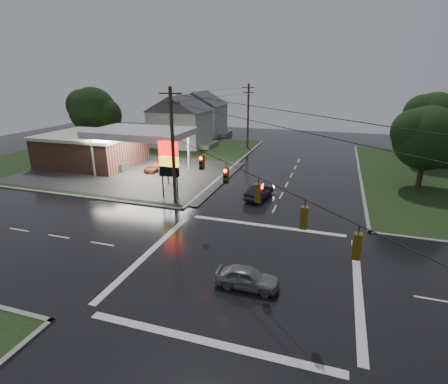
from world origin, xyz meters
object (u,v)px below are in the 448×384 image
(house_near, at_px, (180,120))
(car_crossing, at_px, (247,277))
(car_north, at_px, (259,191))
(gas_station, at_px, (99,147))
(house_far, at_px, (201,113))
(tree_nw_behind, at_px, (94,111))
(car_pump, at_px, (158,167))
(utility_pole_nw, at_px, (173,146))
(tree_ne_far, at_px, (435,120))
(pylon_sign, at_px, (169,160))
(tree_ne_near, at_px, (428,139))
(utility_pole_n, at_px, (248,115))

(house_near, distance_m, car_crossing, 43.94)
(car_north, bearing_deg, gas_station, -3.31)
(house_far, distance_m, tree_nw_behind, 21.65)
(gas_station, bearing_deg, tree_nw_behind, 128.42)
(car_pump, bearing_deg, utility_pole_nw, -39.75)
(house_near, height_order, car_north, house_near)
(car_crossing, bearing_deg, tree_nw_behind, 47.71)
(tree_nw_behind, bearing_deg, tree_ne_far, 4.49)
(pylon_sign, bearing_deg, tree_ne_near, 25.01)
(pylon_sign, xyz_separation_m, car_pump, (-6.30, 9.08, -3.40))
(car_crossing, bearing_deg, utility_pole_nw, 41.99)
(tree_nw_behind, bearing_deg, house_far, 56.56)
(house_far, bearing_deg, tree_ne_far, -19.71)
(tree_ne_near, relative_size, car_crossing, 2.35)
(gas_station, height_order, tree_nw_behind, tree_nw_behind)
(tree_ne_near, xyz_separation_m, car_pump, (-30.94, -2.42, -4.95))
(house_near, height_order, car_pump, house_near)
(utility_pole_n, bearing_deg, tree_ne_far, -8.55)
(pylon_sign, relative_size, utility_pole_n, 0.57)
(car_crossing, bearing_deg, utility_pole_n, 14.85)
(tree_nw_behind, xyz_separation_m, car_pump, (17.04, -10.42, -5.57))
(utility_pole_n, relative_size, tree_ne_far, 1.07)
(car_crossing, bearing_deg, car_pump, 39.54)
(car_crossing, xyz_separation_m, car_pump, (-17.49, 21.63, -0.04))
(utility_pole_n, xyz_separation_m, car_north, (7.46, -24.47, -4.76))
(pylon_sign, distance_m, car_pump, 11.56)
(pylon_sign, distance_m, house_near, 27.56)
(car_north, relative_size, car_pump, 1.03)
(utility_pole_nw, bearing_deg, car_crossing, -48.59)
(car_pump, bearing_deg, house_near, 118.49)
(gas_station, distance_m, tree_nw_behind, 13.63)
(utility_pole_nw, relative_size, tree_ne_near, 1.22)
(house_far, relative_size, car_north, 2.55)
(pylon_sign, xyz_separation_m, house_near, (-10.45, 25.50, 0.39))
(house_near, bearing_deg, car_north, -49.91)
(utility_pole_nw, bearing_deg, pylon_sign, 135.00)
(pylon_sign, relative_size, house_near, 0.54)
(utility_pole_nw, distance_m, tree_ne_near, 26.74)
(tree_ne_far, relative_size, car_north, 2.26)
(utility_pole_nw, height_order, car_north, utility_pole_nw)
(car_north, height_order, car_pump, car_north)
(pylon_sign, bearing_deg, gas_station, 148.78)
(gas_station, xyz_separation_m, utility_pole_nw, (16.18, -10.20, 3.17))
(house_far, height_order, tree_nw_behind, tree_nw_behind)
(utility_pole_n, xyz_separation_m, tree_ne_far, (26.65, -4.01, 0.71))
(utility_pole_nw, xyz_separation_m, tree_ne_far, (26.65, 24.49, 0.46))
(tree_nw_behind, height_order, car_crossing, tree_nw_behind)
(utility_pole_nw, xyz_separation_m, tree_ne_near, (23.64, 12.49, -0.16))
(house_far, height_order, car_pump, house_far)
(tree_ne_near, bearing_deg, tree_nw_behind, 170.53)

